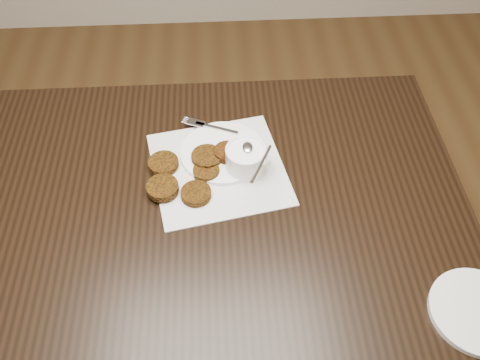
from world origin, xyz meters
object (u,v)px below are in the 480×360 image
table (196,283)px  plate_empty (478,312)px  plate_with_patty (223,151)px  napkin (219,169)px  sauce_ramekin (246,149)px

table → plate_empty: 0.74m
plate_with_patty → plate_empty: 0.64m
table → plate_empty: plate_empty is taller
plate_empty → napkin: bearing=140.5°
napkin → table: bearing=-131.8°
table → napkin: size_ratio=4.23×
plate_with_patty → plate_empty: (0.47, -0.44, -0.01)m
napkin → plate_with_patty: bearing=75.8°
sauce_ramekin → plate_with_patty: sauce_ramekin is taller
plate_with_patty → napkin: bearing=-104.2°
table → napkin: (0.08, 0.09, 0.38)m
table → sauce_ramekin: size_ratio=9.78×
sauce_ramekin → napkin: bearing=176.4°
plate_with_patty → table: bearing=-123.9°
table → plate_with_patty: plate_with_patty is taller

